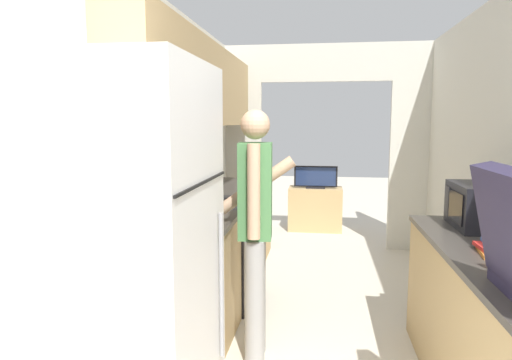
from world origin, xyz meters
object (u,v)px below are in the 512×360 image
range_oven (216,251)px  television (316,177)px  tv_cabinet (315,209)px  refrigerator (126,270)px  book_stack (505,247)px  microwave (485,206)px  person (255,228)px

range_oven → television: (0.82, 2.75, 0.33)m
range_oven → tv_cabinet: 2.91m
refrigerator → book_stack: refrigerator is taller
book_stack → tv_cabinet: book_stack is taller
refrigerator → tv_cabinet: size_ratio=2.39×
range_oven → microwave: bearing=-20.1°
person → microwave: (1.46, 0.21, 0.15)m
refrigerator → range_oven: refrigerator is taller
television → book_stack: bearing=-75.9°
person → tv_cabinet: bearing=-9.6°
microwave → person: bearing=-171.8°
refrigerator → microwave: bearing=32.5°
person → book_stack: (1.36, -0.42, 0.05)m
tv_cabinet → television: (0.00, -0.04, 0.47)m
microwave → television: bearing=108.1°
refrigerator → microwave: size_ratio=3.73×
book_stack → tv_cabinet: bearing=104.0°
person → microwave: person is taller
range_oven → television: 2.89m
microwave → book_stack: (-0.10, -0.63, -0.10)m
person → microwave: size_ratio=3.36×
range_oven → tv_cabinet: bearing=73.7°
person → television: bearing=-9.7°
refrigerator → book_stack: 1.89m
microwave → television: microwave is taller
refrigerator → tv_cabinet: bearing=80.8°
microwave → book_stack: bearing=-99.3°
microwave → television: (-1.13, 3.47, -0.25)m
refrigerator → television: 4.74m
person → television: size_ratio=2.68×
refrigerator → television: bearing=80.7°
range_oven → person: bearing=-62.2°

